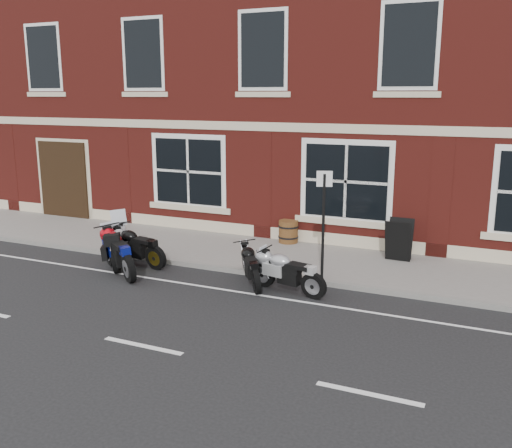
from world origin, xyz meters
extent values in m
plane|color=black|center=(0.00, 0.00, 0.00)|extent=(80.00, 80.00, 0.00)
cube|color=slate|center=(0.00, 3.00, 0.06)|extent=(30.00, 3.00, 0.12)
cube|color=slate|center=(0.00, 1.42, 0.06)|extent=(30.00, 0.16, 0.12)
cube|color=maroon|center=(0.00, 10.50, 6.00)|extent=(24.00, 12.00, 12.00)
cylinder|color=black|center=(-3.72, 1.44, 0.31)|extent=(0.42, 0.60, 0.62)
cylinder|color=black|center=(-3.02, 0.23, 0.31)|extent=(0.42, 0.60, 0.62)
cube|color=black|center=(-3.39, 0.88, 0.64)|extent=(0.59, 0.78, 0.21)
ellipsoid|color=silver|center=(-3.46, 1.00, 0.75)|extent=(0.57, 0.64, 0.31)
cube|color=black|center=(-3.20, 0.54, 0.71)|extent=(0.48, 0.58, 0.10)
cube|color=silver|center=(-3.71, 1.43, 1.11)|extent=(0.37, 0.24, 0.43)
cylinder|color=black|center=(-3.57, 0.70, 0.35)|extent=(0.64, 0.52, 0.69)
cylinder|color=black|center=(-2.30, -0.22, 0.35)|extent=(0.64, 0.52, 0.69)
cube|color=black|center=(-2.98, 0.27, 0.71)|extent=(0.85, 0.72, 0.24)
ellipsoid|color=#B10711|center=(-3.11, 0.37, 0.84)|extent=(0.72, 0.67, 0.35)
cube|color=black|center=(-2.63, 0.01, 0.80)|extent=(0.65, 0.58, 0.11)
cylinder|color=black|center=(-3.69, 1.12, 0.31)|extent=(0.63, 0.23, 0.62)
cylinder|color=black|center=(-2.31, 0.88, 0.31)|extent=(0.63, 0.23, 0.62)
cube|color=black|center=(-3.05, 1.01, 0.64)|extent=(0.80, 0.36, 0.21)
ellipsoid|color=black|center=(-3.19, 1.03, 0.75)|extent=(0.59, 0.44, 0.31)
cube|color=black|center=(-2.67, 0.94, 0.71)|extent=(0.57, 0.34, 0.10)
cylinder|color=black|center=(0.67, 0.80, 0.29)|extent=(0.60, 0.25, 0.59)
cylinder|color=black|center=(1.97, 0.50, 0.29)|extent=(0.60, 0.25, 0.59)
cube|color=black|center=(1.28, 0.66, 0.61)|extent=(0.77, 0.38, 0.20)
ellipsoid|color=#9A9B9F|center=(1.14, 0.69, 0.72)|extent=(0.58, 0.44, 0.29)
cube|color=black|center=(1.64, 0.58, 0.68)|extent=(0.55, 0.35, 0.09)
cylinder|color=black|center=(0.00, 1.34, 0.29)|extent=(0.42, 0.54, 0.57)
cylinder|color=black|center=(0.74, 0.27, 0.29)|extent=(0.42, 0.54, 0.57)
cube|color=black|center=(0.34, 0.84, 0.59)|extent=(0.59, 0.71, 0.20)
ellipsoid|color=black|center=(0.27, 0.95, 0.70)|extent=(0.55, 0.60, 0.29)
cube|color=black|center=(0.55, 0.55, 0.66)|extent=(0.47, 0.54, 0.09)
cylinder|color=#523516|center=(-0.09, 4.30, 0.44)|extent=(0.55, 0.55, 0.65)
cylinder|color=black|center=(-0.09, 4.30, 0.29)|extent=(0.58, 0.58, 0.05)
cylinder|color=black|center=(-0.09, 4.30, 0.60)|extent=(0.58, 0.58, 0.05)
cylinder|color=black|center=(1.81, 1.55, 1.34)|extent=(0.07, 0.07, 2.45)
cube|color=silver|center=(1.81, 1.55, 2.46)|extent=(0.34, 0.14, 0.36)
camera|label=1|loc=(5.61, -10.63, 4.32)|focal=40.00mm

